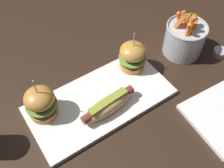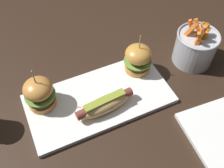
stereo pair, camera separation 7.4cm
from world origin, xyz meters
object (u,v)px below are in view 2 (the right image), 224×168
Objects in this scene: platter_main at (99,99)px; slider_left at (39,93)px; slider_right at (138,58)px; fries_bucket at (195,47)px; hot_dog at (105,104)px; side_plate at (223,133)px.

platter_main is 0.17m from slider_left.
fries_bucket is at bearing -8.55° from slider_right.
slider_left is (-0.15, 0.09, 0.02)m from hot_dog.
hot_dog reaches higher than side_plate.
platter_main is 2.20× the size of side_plate.
fries_bucket is (0.49, -0.02, -0.01)m from slider_left.
hot_dog is at bearing -89.51° from platter_main.
hot_dog is 1.22× the size of slider_left.
side_plate is at bearing -107.82° from fries_bucket.
slider_left reaches higher than hot_dog.
side_plate is at bearing -42.89° from platter_main.
hot_dog is 0.32m from side_plate.
slider_left reaches higher than side_plate.
slider_left is 0.74× the size of side_plate.
hot_dog is (0.00, -0.04, 0.03)m from platter_main.
platter_main is 0.05m from hot_dog.
hot_dog is 1.09× the size of fries_bucket.
fries_bucket reaches higher than platter_main.
platter_main is at bearing -160.93° from slider_right.
slider_left is 0.50m from side_plate.
slider_left is 1.03× the size of slider_right.
slider_left is at bearing -179.06° from slider_right.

